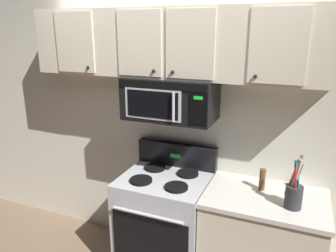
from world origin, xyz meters
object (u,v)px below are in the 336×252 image
(over_range_microwave, at_px, (170,99))
(salt_shaker, at_px, (298,182))
(pepper_mill, at_px, (262,179))
(utensil_crock_charcoal, at_px, (294,193))
(stove_range, at_px, (165,221))

(over_range_microwave, relative_size, salt_shaker, 6.93)
(over_range_microwave, bearing_deg, pepper_mill, -1.22)
(utensil_crock_charcoal, bearing_deg, pepper_mill, 141.27)
(utensil_crock_charcoal, bearing_deg, stove_range, 174.84)
(over_range_microwave, bearing_deg, stove_range, -89.86)
(stove_range, bearing_deg, utensil_crock_charcoal, -5.16)
(salt_shaker, xyz_separation_m, pepper_mill, (-0.27, -0.14, 0.03))
(over_range_microwave, xyz_separation_m, utensil_crock_charcoal, (1.04, -0.21, -0.56))
(utensil_crock_charcoal, height_order, salt_shaker, utensil_crock_charcoal)
(utensil_crock_charcoal, relative_size, salt_shaker, 3.66)
(utensil_crock_charcoal, distance_m, salt_shaker, 0.34)
(utensil_crock_charcoal, relative_size, pepper_mill, 2.26)
(stove_range, distance_m, utensil_crock_charcoal, 1.18)
(stove_range, distance_m, over_range_microwave, 1.11)
(stove_range, relative_size, pepper_mill, 6.28)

